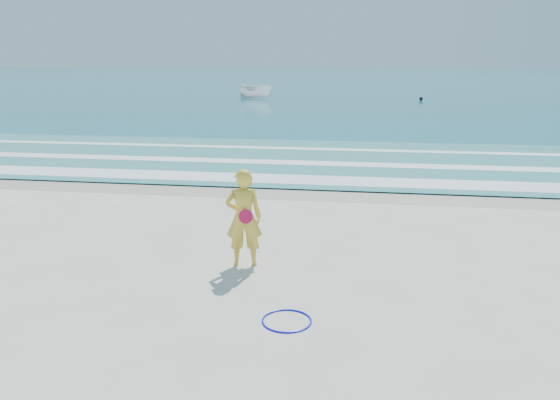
# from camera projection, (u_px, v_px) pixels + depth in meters

# --- Properties ---
(ground) EXTENTS (400.00, 400.00, 0.00)m
(ground) POSITION_uv_depth(u_px,v_px,m) (203.00, 334.00, 7.93)
(ground) COLOR silver
(ground) RESTS_ON ground
(wet_sand) EXTENTS (400.00, 2.40, 0.00)m
(wet_sand) POSITION_uv_depth(u_px,v_px,m) (288.00, 190.00, 16.54)
(wet_sand) COLOR #B2A893
(wet_sand) RESTS_ON ground
(ocean) EXTENTS (400.00, 190.00, 0.04)m
(ocean) POSITION_uv_depth(u_px,v_px,m) (354.00, 78.00, 108.36)
(ocean) COLOR #19727F
(ocean) RESTS_ON ground
(shallow) EXTENTS (400.00, 10.00, 0.01)m
(shallow) POSITION_uv_depth(u_px,v_px,m) (305.00, 159.00, 21.31)
(shallow) COLOR #59B7AD
(shallow) RESTS_ON ocean
(foam_near) EXTENTS (400.00, 1.40, 0.01)m
(foam_near) POSITION_uv_depth(u_px,v_px,m) (293.00, 179.00, 17.77)
(foam_near) COLOR white
(foam_near) RESTS_ON shallow
(foam_mid) EXTENTS (400.00, 0.90, 0.01)m
(foam_mid) POSITION_uv_depth(u_px,v_px,m) (303.00, 163.00, 20.54)
(foam_mid) COLOR white
(foam_mid) RESTS_ON shallow
(foam_far) EXTENTS (400.00, 0.60, 0.01)m
(foam_far) POSITION_uv_depth(u_px,v_px,m) (311.00, 149.00, 23.70)
(foam_far) COLOR white
(foam_far) RESTS_ON shallow
(hoop) EXTENTS (1.00, 1.00, 0.03)m
(hoop) POSITION_uv_depth(u_px,v_px,m) (287.00, 321.00, 8.29)
(hoop) COLOR #0E0DF6
(hoop) RESTS_ON ground
(boat) EXTENTS (4.27, 2.81, 1.54)m
(boat) POSITION_uv_depth(u_px,v_px,m) (256.00, 91.00, 52.56)
(boat) COLOR white
(boat) RESTS_ON ocean
(buoy) EXTENTS (0.35, 0.35, 0.35)m
(buoy) POSITION_uv_depth(u_px,v_px,m) (421.00, 99.00, 50.40)
(buoy) COLOR black
(buoy) RESTS_ON ocean
(woman) EXTENTS (0.77, 0.58, 1.90)m
(woman) POSITION_uv_depth(u_px,v_px,m) (244.00, 218.00, 10.34)
(woman) COLOR gold
(woman) RESTS_ON ground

